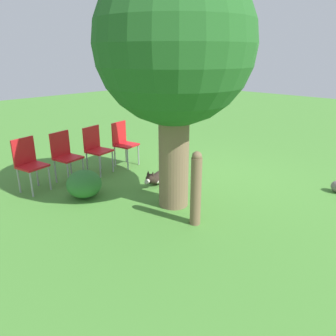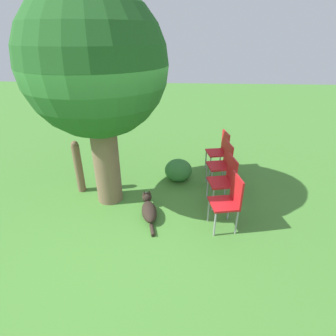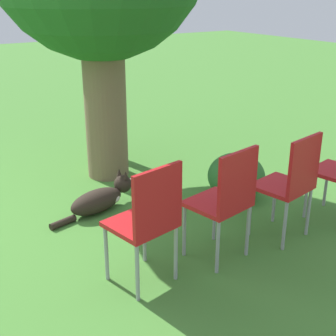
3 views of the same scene
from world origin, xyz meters
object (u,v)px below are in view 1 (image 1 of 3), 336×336
Objects in this scene: oak_tree at (174,48)px; red_chair_0 at (123,141)px; red_chair_2 at (65,153)px; dog at (159,177)px; red_chair_1 at (96,146)px; red_chair_3 at (29,161)px; fence_post at (196,188)px.

oak_tree is 2.98m from red_chair_0.
red_chair_0 is 1.00× the size of red_chair_2.
red_chair_2 reaches higher than dog.
dog is 1.06× the size of red_chair_2.
red_chair_1 is 1.00× the size of red_chair_2.
red_chair_2 is 1.00× the size of red_chair_3.
oak_tree is 3.78× the size of red_chair_2.
dog is at bearing 6.72° from red_chair_1.
red_chair_3 is (0.06, 1.38, 0.00)m from red_chair_1.
dog is 1.74m from fence_post.
red_chair_0 is at bearing 76.26° from red_chair_2.
red_chair_2 is (0.03, 0.69, 0.00)m from red_chair_1.
red_chair_1 is at bearing -0.96° from oak_tree.
red_chair_1 is at bearing -103.74° from red_chair_0.
red_chair_1 is 1.38m from red_chair_3.
red_chair_3 is at bearing 30.56° from oak_tree.
fence_post is 2.90m from red_chair_1.
red_chair_2 is at bearing 7.59° from fence_post.
red_chair_0 is 1.38m from red_chair_2.
red_chair_0 and red_chair_2 have the same top height.
fence_post is 3.02m from red_chair_0.
fence_post is at bearing 49.78° from dog.
red_chair_3 is (1.45, 1.83, 0.44)m from dog.
fence_post reaches higher than dog.
fence_post is 3.14m from red_chair_3.
red_chair_3 is (2.28, 1.35, -1.89)m from oak_tree.
fence_post is 1.15× the size of red_chair_3.
red_chair_0 is (2.86, -0.99, 0.00)m from fence_post.
red_chair_0 is at bearing -18.46° from oak_tree.
red_chair_0 is 0.69m from red_chair_1.
oak_tree reaches higher than red_chair_1.
fence_post is at bearing -3.49° from red_chair_2.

